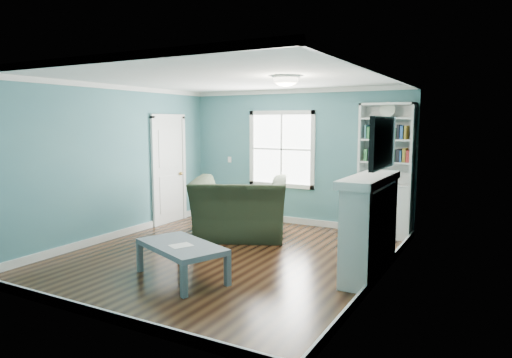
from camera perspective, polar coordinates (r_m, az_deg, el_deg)
The scene contains 13 objects.
floor at distance 6.90m, azimuth -3.66°, elevation -9.56°, with size 5.00×5.00×0.00m, color black.
room_walls at distance 6.62m, azimuth -3.77°, elevation 3.67°, with size 5.00×5.00×5.00m.
trim at distance 6.65m, azimuth -3.75°, elevation 0.70°, with size 4.50×5.00×2.60m.
window at distance 8.94m, azimuth 3.21°, elevation 3.73°, with size 1.40×0.06×1.50m.
bookshelf at distance 8.14m, azimuth 15.87°, elevation -0.59°, with size 0.90×0.35×2.31m.
fireplace at distance 6.10m, azimuth 14.14°, elevation -5.81°, with size 0.44×1.58×1.30m.
tv at distance 5.93m, azimuth 15.59°, elevation 4.41°, with size 0.06×1.10×0.65m, color black.
door at distance 9.10m, azimuth -10.81°, elevation 1.29°, with size 0.12×0.98×2.17m.
ceiling_fixture at distance 6.29m, azimuth 3.76°, elevation 12.31°, with size 0.38×0.38×0.15m.
light_switch at distance 9.54m, azimuth -3.32°, elevation 2.44°, with size 0.08×0.01×0.12m, color white.
recliner at distance 7.82m, azimuth -2.00°, elevation -2.39°, with size 1.57×1.02×1.37m, color black.
coffee_table at distance 5.92m, azimuth -9.31°, elevation -8.55°, with size 1.40×1.09×0.45m.
paper_sheet at distance 5.82m, azimuth -9.37°, elevation -8.19°, with size 0.21×0.27×0.00m, color white.
Camera 1 is at (3.56, -5.57, 1.98)m, focal length 32.00 mm.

